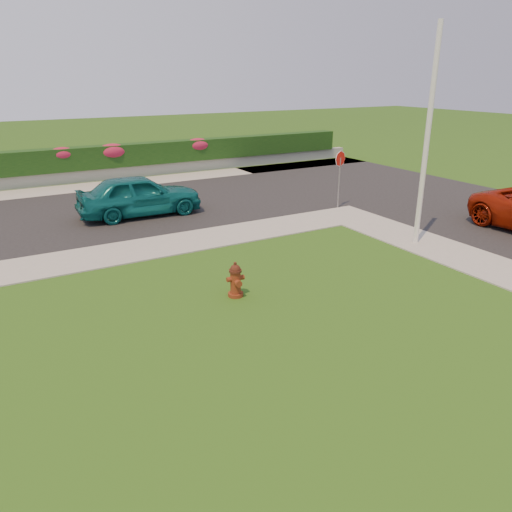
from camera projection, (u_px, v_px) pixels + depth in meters
ground at (363, 394)px, 8.37m from camera, size 120.00×120.00×0.00m
curb_corner at (346, 215)px, 18.97m from camera, size 2.00×2.00×0.04m
sidewalk_beyond at (75, 188)px, 23.40m from camera, size 34.00×2.00×0.04m
retaining_wall at (69, 177)px, 24.53m from camera, size 34.00×0.40×0.60m
hedge at (66, 159)px, 24.32m from camera, size 32.00×0.90×1.10m
fire_hydrant at (236, 280)px, 11.95m from camera, size 0.45×0.42×0.87m
sedan_teal at (139, 195)px, 18.62m from camera, size 4.59×1.96×1.55m
utility_pole at (427, 140)px, 14.73m from camera, size 0.16×0.16×6.49m
stop_sign at (340, 167)px, 19.41m from camera, size 0.61×0.18×2.29m
flower_clump_d at (62, 154)px, 24.06m from camera, size 1.29×0.83×0.64m
flower_clump_e at (112, 151)px, 25.20m from camera, size 1.53×0.98×0.76m
flower_clump_f at (198, 145)px, 27.38m from camera, size 1.44×0.93×0.72m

